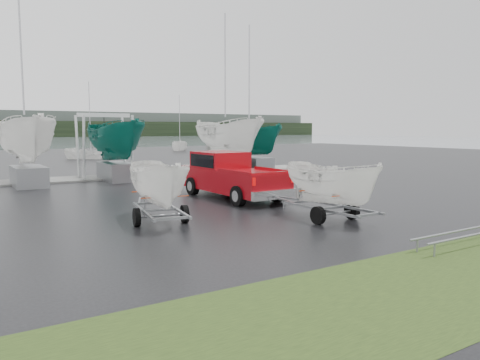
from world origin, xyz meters
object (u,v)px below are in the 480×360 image
pickup_truck (229,174)px  trailer_hitched (333,147)px  boat_hoist (105,136)px  trailer_parked (158,145)px

pickup_truck → trailer_hitched: (0.13, -6.64, 1.46)m
pickup_truck → boat_hoist: size_ratio=1.52×
pickup_truck → boat_hoist: boat_hoist is taller
pickup_truck → trailer_hitched: trailer_hitched is taller
trailer_hitched → trailer_parked: trailer_parked is taller
trailer_hitched → trailer_parked: (-5.15, 2.74, 0.07)m
trailer_parked → pickup_truck: bearing=47.8°
trailer_parked → trailer_hitched: bearing=-18.1°
trailer_hitched → boat_hoist: bearing=96.7°
trailer_hitched → trailer_parked: bearing=150.8°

